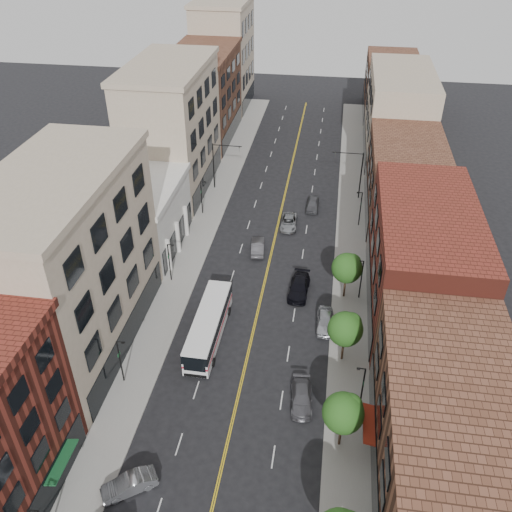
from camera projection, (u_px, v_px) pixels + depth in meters
The scene contains 32 objects.
ground at pixel (221, 472), 43.39m from camera, with size 220.00×220.00×0.00m, color black.
sidewalk_left at pixel (201, 232), 73.09m from camera, with size 4.00×110.00×0.15m, color gray.
sidewalk_right at pixel (351, 245), 70.59m from camera, with size 4.00×110.00×0.15m, color gray.
bldg_l_tanoffice at pixel (69, 268), 51.00m from camera, with size 10.00×22.00×18.00m, color tan.
bldg_l_white at pixel (138, 218), 68.49m from camera, with size 10.00×14.00×8.00m, color silver.
bldg_l_far_a at pixel (172, 130), 79.49m from camera, with size 10.00×20.00×18.00m, color tan.
bldg_l_far_b at pixel (204, 97), 96.62m from camera, with size 10.00×20.00×15.00m, color brown.
bldg_l_far_c at pixel (224, 56), 109.86m from camera, with size 10.00×16.00×20.00m, color tan.
bldg_r_near at pixel (452, 462), 38.43m from camera, with size 10.00×26.00×10.00m, color brown.
bldg_r_mid at pixel (422, 260), 57.40m from camera, with size 10.00×22.00×12.00m, color maroon.
bldg_r_far_a at pixel (406, 180), 75.06m from camera, with size 10.00×20.00×10.00m, color brown.
bldg_r_far_b at pixel (398, 114), 91.03m from camera, with size 10.00×22.00×14.00m, color tan.
bldg_r_far_c at pixel (391, 86), 108.16m from camera, with size 10.00×18.00×11.00m, color brown.
tree_r_1 at pixel (344, 412), 43.19m from camera, with size 3.40×3.40×5.59m.
tree_r_2 at pixel (346, 328), 51.33m from camera, with size 3.40×3.40×5.59m.
tree_r_3 at pixel (348, 267), 59.47m from camera, with size 3.40×3.40×5.59m.
lamp_l_1 at pixel (120, 359), 49.59m from camera, with size 0.81×0.55×5.05m.
lamp_l_2 at pixel (170, 260), 62.61m from camera, with size 0.81×0.55×5.05m.
lamp_l_3 at pixel (202, 195), 75.64m from camera, with size 0.81×0.55×5.05m.
lamp_r_1 at pixel (362, 387), 46.85m from camera, with size 0.81×0.55×5.05m.
lamp_r_2 at pixel (361, 277), 59.87m from camera, with size 0.81×0.55×5.05m.
lamp_r_3 at pixel (360, 207), 72.90m from camera, with size 0.81×0.55×5.05m.
signal_mast_left at pixel (218, 161), 81.12m from camera, with size 4.49×0.18×7.20m.
signal_mast_right at pixel (356, 170), 78.55m from camera, with size 4.49×0.18×7.20m.
city_bus at pixel (209, 325), 55.25m from camera, with size 2.88×11.68×3.00m.
car_angle_b at pixel (129, 484), 41.69m from camera, with size 1.51×4.33×1.43m, color #999AA0.
car_parked_mid at pixel (302, 398), 48.78m from camera, with size 1.90×4.66×1.35m, color #56555B.
car_parked_far at pixel (325, 321), 57.19m from camera, with size 1.80×4.48×1.52m, color #B9BBC1.
car_lane_behind at pixel (258, 246), 69.02m from camera, with size 1.58×4.54×1.50m, color #4D4C52.
car_lane_a at pixel (299, 287), 61.96m from camera, with size 2.18×5.36×1.56m, color black.
car_lane_b at pixel (289, 222), 74.09m from camera, with size 2.26×4.90×1.36m, color #919497.
car_lane_c at pixel (313, 204), 78.13m from camera, with size 1.76×4.37×1.49m, color #4A4B4F.
Camera 1 is at (6.74, -25.19, 38.87)m, focal length 38.00 mm.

